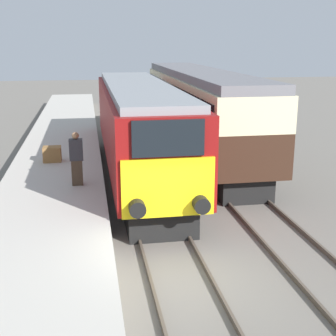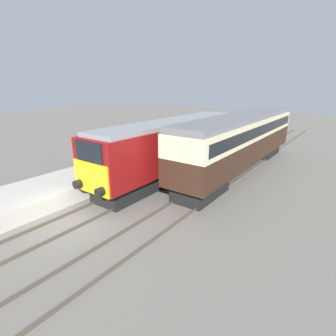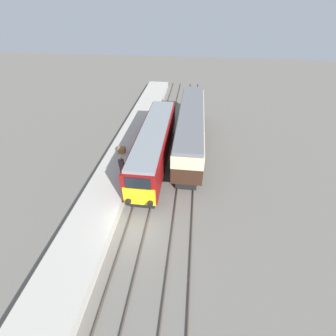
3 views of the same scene
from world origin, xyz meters
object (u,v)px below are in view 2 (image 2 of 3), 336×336
(locomotive, at_px, (174,145))
(passenger_carriage, at_px, (242,138))
(person_on_platform, at_px, (113,155))
(luggage_crate, at_px, (137,152))

(locomotive, relative_size, passenger_carriage, 0.90)
(passenger_carriage, relative_size, person_on_platform, 8.96)
(passenger_carriage, bearing_deg, locomotive, -132.56)
(luggage_crate, bearing_deg, locomotive, -0.05)
(luggage_crate, bearing_deg, person_on_platform, -72.88)
(locomotive, xyz_separation_m, passenger_carriage, (3.40, 3.70, 0.32))
(locomotive, height_order, passenger_carriage, passenger_carriage)
(locomotive, relative_size, luggage_crate, 20.71)
(person_on_platform, height_order, luggage_crate, person_on_platform)
(locomotive, height_order, luggage_crate, locomotive)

